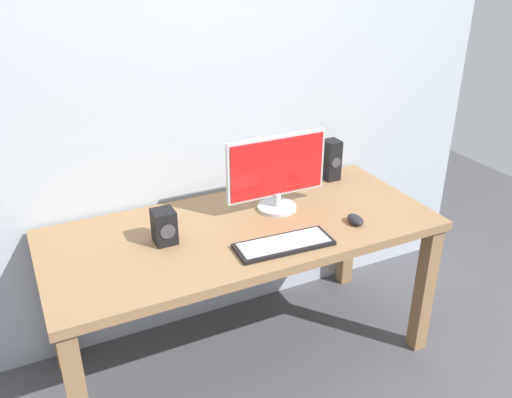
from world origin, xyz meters
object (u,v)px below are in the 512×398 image
keyboard_primary (284,244)px  speaker_right (331,160)px  desk (243,245)px  mouse (355,220)px  speaker_left (164,227)px  monitor (277,171)px

keyboard_primary → speaker_right: (0.55, 0.50, 0.10)m
desk → mouse: bearing=-22.6°
speaker_right → mouse: bearing=-110.2°
mouse → speaker_right: bearing=74.2°
desk → keyboard_primary: 0.26m
mouse → speaker_left: speaker_left is taller
monitor → keyboard_primary: size_ratio=1.17×
desk → speaker_left: (-0.35, 0.02, 0.17)m
keyboard_primary → speaker_left: size_ratio=2.85×
keyboard_primary → speaker_left: 0.50m
mouse → speaker_right: size_ratio=0.45×
desk → mouse: mouse is taller
monitor → keyboard_primary: bearing=-112.6°
desk → speaker_right: size_ratio=8.12×
desk → speaker_right: bearing=23.4°
keyboard_primary → mouse: bearing=5.2°
desk → mouse: 0.51m
desk → monitor: monitor is taller
mouse → keyboard_primary: bearing=-170.3°
speaker_right → speaker_left: (-0.98, -0.25, -0.03)m
speaker_left → monitor: bearing=7.6°
desk → monitor: bearing=23.8°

